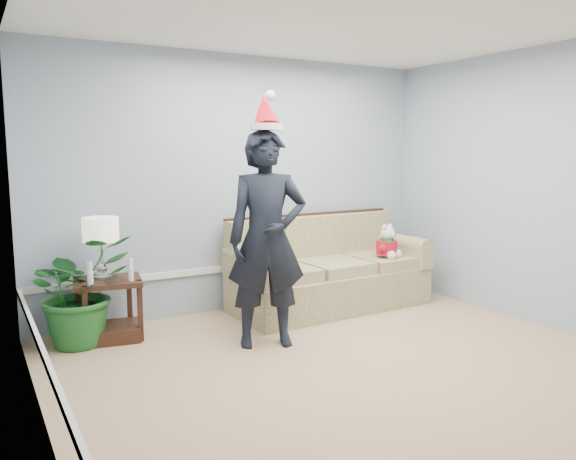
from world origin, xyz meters
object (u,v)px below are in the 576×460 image
(man, at_px, (267,239))
(teddy_bear, at_px, (387,245))
(sofa, at_px, (327,275))
(houseplant, at_px, (79,290))
(side_table, at_px, (109,316))
(table_lamp, at_px, (101,232))

(man, height_order, teddy_bear, man)
(sofa, distance_m, houseplant, 2.58)
(side_table, bearing_deg, sofa, -1.32)
(side_table, bearing_deg, man, -34.80)
(teddy_bear, bearing_deg, side_table, 155.90)
(sofa, relative_size, side_table, 3.31)
(houseplant, xyz_separation_m, teddy_bear, (3.21, -0.31, 0.17))
(sofa, bearing_deg, man, -147.71)
(sofa, xyz_separation_m, table_lamp, (-2.37, 0.07, 0.63))
(houseplant, distance_m, teddy_bear, 3.23)
(side_table, bearing_deg, teddy_bear, -5.86)
(side_table, bearing_deg, houseplant, 178.40)
(table_lamp, distance_m, teddy_bear, 3.04)
(table_lamp, distance_m, man, 1.49)
(sofa, relative_size, man, 1.15)
(side_table, xyz_separation_m, houseplant, (-0.24, 0.01, 0.27))
(teddy_bear, bearing_deg, man, 178.05)
(table_lamp, distance_m, houseplant, 0.54)
(side_table, height_order, teddy_bear, teddy_bear)
(houseplant, relative_size, teddy_bear, 2.57)
(table_lamp, xyz_separation_m, houseplant, (-0.21, -0.01, -0.50))
(teddy_bear, bearing_deg, table_lamp, 155.58)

